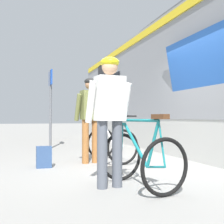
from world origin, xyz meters
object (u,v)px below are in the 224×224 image
(bicycle_near_teal, at_px, (141,158))
(platform_sign_post, at_px, (51,95))
(cyclist_near_in_white, at_px, (110,109))
(water_bottle_near_the_bikes, at_px, (106,155))
(cyclist_far_in_olive, at_px, (90,112))
(train_car, at_px, (222,78))
(bicycle_far_silver, at_px, (111,143))
(backpack_on_platform, at_px, (44,157))

(bicycle_near_teal, relative_size, platform_sign_post, 0.50)
(cyclist_near_in_white, distance_m, water_bottle_near_the_bikes, 2.81)
(cyclist_far_in_olive, bearing_deg, bicycle_near_teal, -86.14)
(cyclist_near_in_white, relative_size, cyclist_far_in_olive, 1.00)
(train_car, relative_size, cyclist_near_in_white, 10.22)
(bicycle_near_teal, xyz_separation_m, bicycle_far_silver, (0.33, 2.34, 0.00))
(cyclist_near_in_white, xyz_separation_m, bicycle_near_teal, (0.39, -0.15, -0.65))
(cyclist_near_in_white, height_order, backpack_on_platform, cyclist_near_in_white)
(cyclist_near_in_white, height_order, cyclist_far_in_olive, same)
(cyclist_near_in_white, distance_m, bicycle_near_teal, 0.78)
(platform_sign_post, bearing_deg, cyclist_near_in_white, -87.18)
(platform_sign_post, bearing_deg, bicycle_far_silver, -72.34)
(train_car, relative_size, platform_sign_post, 7.50)
(cyclist_far_in_olive, height_order, backpack_on_platform, cyclist_far_in_olive)
(cyclist_near_in_white, bearing_deg, bicycle_near_teal, -20.29)
(water_bottle_near_the_bikes, bearing_deg, platform_sign_post, 109.42)
(platform_sign_post, bearing_deg, cyclist_far_in_olive, -80.95)
(cyclist_near_in_white, bearing_deg, cyclist_far_in_olive, 83.58)
(train_car, xyz_separation_m, water_bottle_near_the_bikes, (-3.17, -0.02, -1.86))
(bicycle_near_teal, bearing_deg, platform_sign_post, 96.88)
(bicycle_far_silver, height_order, backpack_on_platform, bicycle_far_silver)
(train_car, distance_m, platform_sign_post, 4.94)
(bicycle_near_teal, height_order, water_bottle_near_the_bikes, bicycle_near_teal)
(cyclist_near_in_white, xyz_separation_m, platform_sign_post, (-0.26, 5.26, 0.57))
(cyclist_near_in_white, height_order, water_bottle_near_the_bikes, cyclist_near_in_white)
(cyclist_far_in_olive, height_order, bicycle_near_teal, cyclist_far_in_olive)
(backpack_on_platform, bearing_deg, bicycle_far_silver, 13.20)
(backpack_on_platform, bearing_deg, platform_sign_post, 82.39)
(bicycle_near_teal, distance_m, bicycle_far_silver, 2.36)
(cyclist_near_in_white, bearing_deg, train_car, 33.61)
(cyclist_far_in_olive, xyz_separation_m, bicycle_near_teal, (0.15, -2.27, -0.65))
(cyclist_far_in_olive, distance_m, platform_sign_post, 3.22)
(bicycle_far_silver, relative_size, backpack_on_platform, 2.92)
(bicycle_near_teal, height_order, platform_sign_post, platform_sign_post)
(cyclist_near_in_white, bearing_deg, backpack_on_platform, 111.19)
(bicycle_near_teal, height_order, backpack_on_platform, bicycle_near_teal)
(water_bottle_near_the_bikes, bearing_deg, bicycle_near_teal, -96.43)
(backpack_on_platform, height_order, water_bottle_near_the_bikes, backpack_on_platform)
(bicycle_far_silver, height_order, platform_sign_post, platform_sign_post)
(cyclist_near_in_white, relative_size, platform_sign_post, 0.73)
(bicycle_far_silver, xyz_separation_m, water_bottle_near_the_bikes, (-0.02, 0.36, -0.29))
(train_car, xyz_separation_m, backpack_on_platform, (-4.59, -0.72, -1.77))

